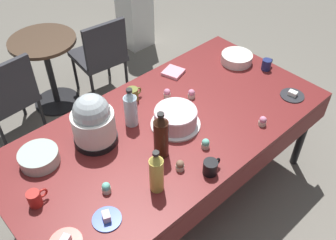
% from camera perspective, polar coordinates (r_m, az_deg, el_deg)
% --- Properties ---
extents(ground, '(9.00, 9.00, 0.00)m').
position_cam_1_polar(ground, '(3.01, 0.00, -11.31)').
color(ground, slate).
extents(potluck_table, '(2.20, 1.10, 0.75)m').
position_cam_1_polar(potluck_table, '(2.49, 0.00, -1.90)').
color(potluck_table, maroon).
rests_on(potluck_table, ground).
extents(frosted_layer_cake, '(0.33, 0.33, 0.12)m').
position_cam_1_polar(frosted_layer_cake, '(2.41, 1.17, 0.30)').
color(frosted_layer_cake, silver).
rests_on(frosted_layer_cake, potluck_table).
extents(slow_cooker, '(0.27, 0.27, 0.35)m').
position_cam_1_polar(slow_cooker, '(2.28, -11.31, -0.20)').
color(slow_cooker, black).
rests_on(slow_cooker, potluck_table).
extents(glass_salad_bowl, '(0.23, 0.23, 0.08)m').
position_cam_1_polar(glass_salad_bowl, '(2.32, -19.00, -5.39)').
color(glass_salad_bowl, '#B2C6BC').
rests_on(glass_salad_bowl, potluck_table).
extents(ceramic_snack_bowl, '(0.24, 0.24, 0.07)m').
position_cam_1_polar(ceramic_snack_bowl, '(3.05, 10.39, 9.22)').
color(ceramic_snack_bowl, silver).
rests_on(ceramic_snack_bowl, potluck_table).
extents(dessert_plate_charcoal, '(0.17, 0.17, 0.04)m').
position_cam_1_polar(dessert_plate_charcoal, '(2.81, 18.37, 3.64)').
color(dessert_plate_charcoal, '#2D2D33').
rests_on(dessert_plate_charcoal, potluck_table).
extents(dessert_plate_cobalt, '(0.15, 0.15, 0.05)m').
position_cam_1_polar(dessert_plate_cobalt, '(2.01, -9.29, -14.52)').
color(dessert_plate_cobalt, '#2D4CB2').
rests_on(dessert_plate_cobalt, potluck_table).
extents(cupcake_lemon, '(0.05, 0.05, 0.07)m').
position_cam_1_polar(cupcake_lemon, '(2.65, 3.59, 3.98)').
color(cupcake_lemon, beige).
rests_on(cupcake_lemon, potluck_table).
extents(cupcake_berry, '(0.05, 0.05, 0.07)m').
position_cam_1_polar(cupcake_berry, '(2.09, -9.37, -10.12)').
color(cupcake_berry, beige).
rests_on(cupcake_berry, potluck_table).
extents(cupcake_mint, '(0.05, 0.05, 0.07)m').
position_cam_1_polar(cupcake_mint, '(2.30, 5.72, -3.60)').
color(cupcake_mint, beige).
rests_on(cupcake_mint, potluck_table).
extents(cupcake_cocoa, '(0.05, 0.05, 0.07)m').
position_cam_1_polar(cupcake_cocoa, '(2.65, -0.15, 4.09)').
color(cupcake_cocoa, beige).
rests_on(cupcake_cocoa, potluck_table).
extents(cupcake_rose, '(0.05, 0.05, 0.07)m').
position_cam_1_polar(cupcake_rose, '(2.51, 14.19, -0.17)').
color(cupcake_rose, beige).
rests_on(cupcake_rose, potluck_table).
extents(cupcake_vanilla, '(0.05, 0.05, 0.07)m').
position_cam_1_polar(cupcake_vanilla, '(2.17, 1.84, -6.90)').
color(cupcake_vanilla, beige).
rests_on(cupcake_vanilla, potluck_table).
extents(soda_bottle_ginger_ale, '(0.08, 0.08, 0.29)m').
position_cam_1_polar(soda_bottle_ginger_ale, '(2.00, -1.77, -7.92)').
color(soda_bottle_ginger_ale, gold).
rests_on(soda_bottle_ginger_ale, potluck_table).
extents(soda_bottle_cola, '(0.09, 0.09, 0.32)m').
position_cam_1_polar(soda_bottle_cola, '(2.16, -1.06, -2.45)').
color(soda_bottle_cola, '#33190F').
rests_on(soda_bottle_cola, potluck_table).
extents(soda_bottle_water, '(0.09, 0.09, 0.28)m').
position_cam_1_polar(soda_bottle_water, '(2.39, -5.70, 1.80)').
color(soda_bottle_water, silver).
rests_on(soda_bottle_water, potluck_table).
extents(coffee_mug_red, '(0.11, 0.07, 0.09)m').
position_cam_1_polar(coffee_mug_red, '(2.13, -19.54, -11.15)').
color(coffee_mug_red, '#B2231E').
rests_on(coffee_mug_red, potluck_table).
extents(coffee_mug_black, '(0.12, 0.08, 0.09)m').
position_cam_1_polar(coffee_mug_black, '(2.16, 6.49, -7.13)').
color(coffee_mug_black, black).
rests_on(coffee_mug_black, potluck_table).
extents(coffee_mug_olive, '(0.12, 0.08, 0.09)m').
position_cam_1_polar(coffee_mug_olive, '(2.63, -5.41, 3.90)').
color(coffee_mug_olive, olive).
rests_on(coffee_mug_olive, potluck_table).
extents(coffee_mug_navy, '(0.11, 0.07, 0.09)m').
position_cam_1_polar(coffee_mug_navy, '(3.02, 14.77, 8.17)').
color(coffee_mug_navy, navy).
rests_on(coffee_mug_navy, potluck_table).
extents(paper_napkin_stack, '(0.18, 0.18, 0.02)m').
position_cam_1_polar(paper_napkin_stack, '(2.89, 0.81, 7.29)').
color(paper_napkin_stack, pink).
rests_on(paper_napkin_stack, potluck_table).
extents(maroon_chair_left, '(0.47, 0.47, 0.85)m').
position_cam_1_polar(maroon_chair_left, '(3.37, -23.24, 3.51)').
color(maroon_chair_left, '#333338').
rests_on(maroon_chair_left, ground).
extents(maroon_chair_right, '(0.48, 0.48, 0.85)m').
position_cam_1_polar(maroon_chair_right, '(3.67, -10.16, 9.94)').
color(maroon_chair_right, '#333338').
rests_on(maroon_chair_right, ground).
extents(round_cafe_table, '(0.60, 0.60, 0.72)m').
position_cam_1_polar(round_cafe_table, '(3.67, -17.89, 8.59)').
color(round_cafe_table, '#473323').
rests_on(round_cafe_table, ground).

